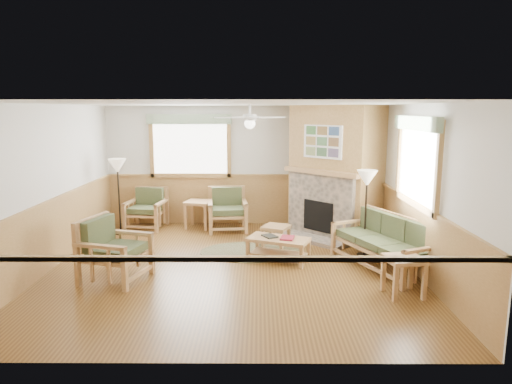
{
  "coord_description": "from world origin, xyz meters",
  "views": [
    {
      "loc": [
        0.44,
        -7.36,
        2.6
      ],
      "look_at": [
        0.4,
        0.7,
        1.15
      ],
      "focal_mm": 32.0,
      "sensor_mm": 36.0,
      "label": 1
    }
  ],
  "objects_px": {
    "armchair_back_left": "(146,209)",
    "floor_lamp_left": "(119,196)",
    "coffee_table": "(278,249)",
    "end_table_chairs": "(199,214)",
    "end_table_sofa": "(404,276)",
    "floor_lamp_right": "(366,213)",
    "sofa": "(383,243)",
    "armchair_back_right": "(228,210)",
    "armchair_left": "(115,249)",
    "footstool": "(276,236)"
  },
  "relations": [
    {
      "from": "armchair_back_left",
      "to": "coffee_table",
      "type": "height_order",
      "value": "armchair_back_left"
    },
    {
      "from": "armchair_left",
      "to": "end_table_chairs",
      "type": "bearing_deg",
      "value": 0.05
    },
    {
      "from": "floor_lamp_left",
      "to": "sofa",
      "type": "bearing_deg",
      "value": -23.01
    },
    {
      "from": "coffee_table",
      "to": "end_table_chairs",
      "type": "distance_m",
      "value": 2.83
    },
    {
      "from": "coffee_table",
      "to": "footstool",
      "type": "relative_size",
      "value": 2.24
    },
    {
      "from": "coffee_table",
      "to": "floor_lamp_right",
      "type": "relative_size",
      "value": 0.66
    },
    {
      "from": "armchair_back_right",
      "to": "floor_lamp_left",
      "type": "bearing_deg",
      "value": -178.98
    },
    {
      "from": "sofa",
      "to": "footstool",
      "type": "bearing_deg",
      "value": -149.6
    },
    {
      "from": "end_table_chairs",
      "to": "floor_lamp_left",
      "type": "bearing_deg",
      "value": -163.06
    },
    {
      "from": "armchair_back_left",
      "to": "end_table_sofa",
      "type": "distance_m",
      "value": 5.88
    },
    {
      "from": "end_table_sofa",
      "to": "floor_lamp_right",
      "type": "xyz_separation_m",
      "value": [
        -0.15,
        1.79,
        0.5
      ]
    },
    {
      "from": "armchair_back_right",
      "to": "floor_lamp_left",
      "type": "distance_m",
      "value": 2.31
    },
    {
      "from": "end_table_chairs",
      "to": "footstool",
      "type": "bearing_deg",
      "value": -39.74
    },
    {
      "from": "armchair_left",
      "to": "armchair_back_right",
      "type": "bearing_deg",
      "value": -11.75
    },
    {
      "from": "armchair_back_right",
      "to": "end_table_chairs",
      "type": "height_order",
      "value": "armchair_back_right"
    },
    {
      "from": "end_table_chairs",
      "to": "sofa",
      "type": "bearing_deg",
      "value": -37.66
    },
    {
      "from": "footstool",
      "to": "floor_lamp_left",
      "type": "xyz_separation_m",
      "value": [
        -3.28,
        0.9,
        0.6
      ]
    },
    {
      "from": "sofa",
      "to": "armchair_left",
      "type": "height_order",
      "value": "armchair_left"
    },
    {
      "from": "sofa",
      "to": "floor_lamp_right",
      "type": "height_order",
      "value": "floor_lamp_right"
    },
    {
      "from": "sofa",
      "to": "armchair_back_right",
      "type": "height_order",
      "value": "armchair_back_right"
    },
    {
      "from": "footstool",
      "to": "floor_lamp_right",
      "type": "distance_m",
      "value": 1.78
    },
    {
      "from": "coffee_table",
      "to": "floor_lamp_left",
      "type": "relative_size",
      "value": 0.65
    },
    {
      "from": "armchair_left",
      "to": "floor_lamp_left",
      "type": "bearing_deg",
      "value": 30.88
    },
    {
      "from": "floor_lamp_left",
      "to": "footstool",
      "type": "bearing_deg",
      "value": -15.27
    },
    {
      "from": "armchair_back_right",
      "to": "coffee_table",
      "type": "height_order",
      "value": "armchair_back_right"
    },
    {
      "from": "armchair_back_right",
      "to": "floor_lamp_right",
      "type": "bearing_deg",
      "value": -40.85
    },
    {
      "from": "coffee_table",
      "to": "floor_lamp_right",
      "type": "bearing_deg",
      "value": 33.14
    },
    {
      "from": "armchair_left",
      "to": "end_table_chairs",
      "type": "height_order",
      "value": "armchair_left"
    },
    {
      "from": "armchair_back_left",
      "to": "end_table_sofa",
      "type": "xyz_separation_m",
      "value": [
        4.55,
        -3.72,
        -0.16
      ]
    },
    {
      "from": "footstool",
      "to": "floor_lamp_right",
      "type": "xyz_separation_m",
      "value": [
        1.57,
        -0.58,
        0.58
      ]
    },
    {
      "from": "sofa",
      "to": "armchair_left",
      "type": "relative_size",
      "value": 1.95
    },
    {
      "from": "armchair_back_right",
      "to": "footstool",
      "type": "xyz_separation_m",
      "value": [
        1.01,
        -1.19,
        -0.26
      ]
    },
    {
      "from": "floor_lamp_left",
      "to": "floor_lamp_right",
      "type": "bearing_deg",
      "value": -16.91
    },
    {
      "from": "floor_lamp_left",
      "to": "end_table_chairs",
      "type": "bearing_deg",
      "value": 16.94
    },
    {
      "from": "sofa",
      "to": "coffee_table",
      "type": "xyz_separation_m",
      "value": [
        -1.71,
        0.34,
        -0.23
      ]
    },
    {
      "from": "armchair_left",
      "to": "coffee_table",
      "type": "relative_size",
      "value": 0.93
    },
    {
      "from": "sofa",
      "to": "end_table_chairs",
      "type": "relative_size",
      "value": 3.1
    },
    {
      "from": "footstool",
      "to": "floor_lamp_right",
      "type": "relative_size",
      "value": 0.3
    },
    {
      "from": "armchair_back_right",
      "to": "armchair_left",
      "type": "distance_m",
      "value": 3.34
    },
    {
      "from": "sofa",
      "to": "armchair_left",
      "type": "distance_m",
      "value": 4.3
    },
    {
      "from": "armchair_back_right",
      "to": "end_table_chairs",
      "type": "distance_m",
      "value": 0.7
    },
    {
      "from": "armchair_back_left",
      "to": "end_table_chairs",
      "type": "bearing_deg",
      "value": 9.28
    },
    {
      "from": "sofa",
      "to": "floor_lamp_left",
      "type": "relative_size",
      "value": 1.18
    },
    {
      "from": "floor_lamp_left",
      "to": "end_table_sofa",
      "type": "bearing_deg",
      "value": -33.12
    },
    {
      "from": "floor_lamp_left",
      "to": "coffee_table",
      "type": "bearing_deg",
      "value": -28.45
    },
    {
      "from": "armchair_back_left",
      "to": "floor_lamp_left",
      "type": "bearing_deg",
      "value": -126.22
    },
    {
      "from": "armchair_back_left",
      "to": "end_table_sofa",
      "type": "height_order",
      "value": "armchair_back_left"
    },
    {
      "from": "end_table_chairs",
      "to": "end_table_sofa",
      "type": "xyz_separation_m",
      "value": [
        3.39,
        -3.75,
        -0.02
      ]
    },
    {
      "from": "armchair_left",
      "to": "coffee_table",
      "type": "bearing_deg",
      "value": -55.17
    },
    {
      "from": "armchair_back_left",
      "to": "armchair_back_right",
      "type": "bearing_deg",
      "value": 2.65
    }
  ]
}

